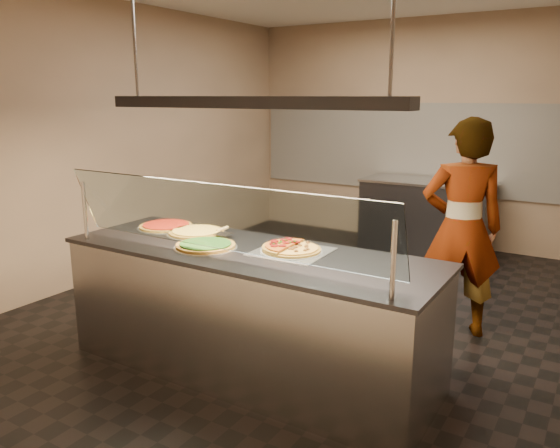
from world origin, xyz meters
The scene contains 19 objects.
ground centered at (0.00, 0.00, -0.01)m, with size 5.00×6.00×0.02m, color black.
wall_back centered at (0.00, 3.01, 1.50)m, with size 5.00×0.02×3.00m, color tan.
wall_front centered at (0.00, -3.01, 1.50)m, with size 5.00×0.02×3.00m, color tan.
wall_left centered at (-2.51, 0.00, 1.50)m, with size 0.02×6.00×3.00m, color tan.
tile_band centered at (0.00, 2.98, 1.30)m, with size 4.90×0.02×1.20m, color silver.
serving_counter centered at (0.10, -1.32, 0.47)m, with size 2.76×0.94×0.93m.
sneeze_guard centered at (0.10, -1.67, 1.23)m, with size 2.52×0.18×0.54m.
perforated_tray centered at (0.39, -1.21, 0.94)m, with size 0.51×0.51×0.01m.
half_pizza_pepperoni centered at (0.29, -1.21, 0.96)m, with size 0.23×0.41×0.05m.
half_pizza_sausage centered at (0.49, -1.21, 0.96)m, with size 0.22×0.41×0.04m.
pizza_spinach centered at (-0.19, -1.43, 0.95)m, with size 0.46×0.46×0.03m.
pizza_cheese centered at (-0.51, -1.15, 0.94)m, with size 0.47×0.47×0.03m.
pizza_tomato centered at (-0.86, -1.12, 0.94)m, with size 0.46×0.46×0.03m.
pizza_spatula centered at (-0.32, -1.06, 0.96)m, with size 0.17×0.23×0.02m.
prep_table centered at (0.22, 2.55, 0.47)m, with size 1.64×0.74×0.93m.
worker centered at (1.22, 0.16, 0.92)m, with size 0.67×0.44×1.83m, color #3A373F.
heat_lamp_housing centered at (0.10, -1.32, 1.95)m, with size 2.30×0.18×0.08m, color #313136.
lamp_rod_left centered at (-0.90, -1.32, 2.50)m, with size 0.02×0.02×1.01m, color #B7B7BC.
lamp_rod_right centered at (1.10, -1.32, 2.50)m, with size 0.02×0.02×1.01m, color #B7B7BC.
Camera 1 is at (2.24, -4.36, 1.99)m, focal length 35.00 mm.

